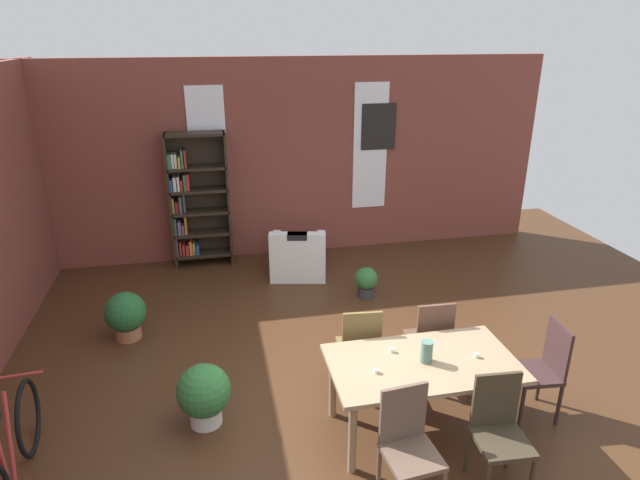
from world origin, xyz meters
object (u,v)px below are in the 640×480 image
Objects in this scene: vase_on_table at (427,351)px; dining_chair_near_right at (499,429)px; dining_table at (422,370)px; potted_plant_window at (366,281)px; potted_plant_corner at (126,314)px; dining_chair_head_right at (543,367)px; dining_chair_far_left at (359,346)px; potted_plant_by_shelf at (204,393)px; armchair_white at (298,257)px; bicycle_second at (13,459)px; dining_chair_far_right at (430,338)px; dining_chair_near_left at (408,443)px; bookshelf_tall at (195,201)px.

vase_on_table is 0.83m from dining_chair_near_right.
dining_table reaches higher than potted_plant_window.
vase_on_table is 3.60m from potted_plant_corner.
dining_chair_far_left is at bearing 156.38° from dining_chair_head_right.
potted_plant_window is (2.17, 2.14, -0.10)m from potted_plant_by_shelf.
potted_plant_by_shelf is 3.05m from potted_plant_window.
armchair_white is at bearing 65.55° from potted_plant_by_shelf.
dining_table is 3.35m from bicycle_second.
armchair_white reaches higher than potted_plant_corner.
potted_plant_window is at bearing 91.66° from dining_chair_near_right.
dining_chair_far_right is 3.50m from potted_plant_corner.
bicycle_second is (-3.70, -0.72, -0.18)m from dining_chair_far_right.
dining_chair_head_right is at bearing 23.24° from dining_chair_near_left.
bicycle_second is at bearing -107.95° from bookshelf_tall.
bookshelf_tall is (-1.95, 4.26, 0.38)m from dining_table.
dining_chair_head_right and dining_chair_far_left have the same top height.
bicycle_second is (-4.53, -0.03, -0.18)m from dining_chair_head_right.
dining_table is 1.72× the size of dining_chair_near_right.
vase_on_table reaches higher than potted_plant_corner.
dining_chair_head_right is at bearing -39.67° from dining_chair_far_right.
dining_chair_near_right is 1.55m from dining_chair_far_left.
bookshelf_tall reaches higher than dining_chair_far_left.
dining_chair_far_right is 2.28m from potted_plant_by_shelf.
potted_plant_window is at bearing 8.28° from potted_plant_corner.
dining_chair_far_right is at bearing 11.00° from bicycle_second.
bookshelf_tall reaches higher than dining_chair_head_right.
bicycle_second is at bearing -159.75° from potted_plant_by_shelf.
potted_plant_by_shelf is (-1.39, -3.06, 0.05)m from armchair_white.
dining_table is at bearing -14.56° from potted_plant_by_shelf.
dining_chair_near_left is (-0.74, -1.36, 0.00)m from dining_chair_far_right.
dining_chair_head_right reaches higher than dining_table.
potted_plant_by_shelf is at bearing -135.37° from potted_plant_window.
dining_table reaches higher than potted_plant_corner.
dining_chair_far_right reaches higher than potted_plant_by_shelf.
potted_plant_corner is at bearing -149.11° from armchair_white.
bicycle_second reaches higher than potted_plant_corner.
bicycle_second is 4.00× the size of potted_plant_window.
dining_chair_near_right is 3.77m from bicycle_second.
dining_chair_near_right is at bearing -64.81° from bookshelf_tall.
dining_table is at bearing -65.41° from bookshelf_tall.
dining_chair_far_left is 1.57× the size of potted_plant_by_shelf.
dining_chair_head_right is at bearing -70.90° from potted_plant_window.
bookshelf_tall reaches higher than potted_plant_window.
potted_plant_by_shelf is (-1.52, 1.17, -0.18)m from dining_chair_near_left.
potted_plant_corner is (-2.81, 2.19, -0.52)m from vase_on_table.
bookshelf_tall is 1.77m from armchair_white.
potted_plant_corner reaches higher than potted_plant_window.
potted_plant_by_shelf is at bearing 165.63° from vase_on_table.
vase_on_table is at bearing -95.45° from potted_plant_window.
bicycle_second is at bearing -179.30° from vase_on_table.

